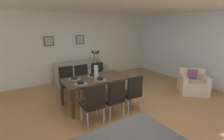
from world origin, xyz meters
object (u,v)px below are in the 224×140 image
dining_chair_mid_left (132,91)px  sofa (82,75)px  dining_table (96,81)px  bowl_near_left (81,82)px  dining_chair_mid_right (99,75)px  bowl_far_right (93,75)px  framed_picture_left (49,41)px  dining_chair_far_right (83,78)px  armchair (193,84)px  bowl_near_right (74,78)px  dining_chair_far_left (114,97)px  centerpiece_vase (96,68)px  dining_chair_near_right (67,80)px  bowl_far_left (100,78)px  dining_chair_near_left (93,102)px  framed_picture_center (80,40)px

dining_chair_mid_left → sofa: (-0.17, 2.74, -0.23)m
dining_table → sofa: (0.39, 1.89, -0.38)m
dining_table → dining_chair_mid_left: dining_chair_mid_left is taller
dining_table → bowl_near_left: size_ratio=10.59×
dining_chair_mid_right → bowl_far_right: dining_chair_mid_right is taller
bowl_far_right → framed_picture_left: bearing=105.0°
dining_chair_far_right → armchair: size_ratio=0.81×
dining_chair_mid_left → bowl_near_right: size_ratio=5.41×
dining_chair_mid_left → bowl_near_right: bearing=136.3°
dining_chair_far_left → sofa: dining_chair_far_left is taller
centerpiece_vase → dining_chair_near_right: bearing=119.5°
framed_picture_left → dining_chair_near_right: bearing=-86.7°
dining_chair_far_left → centerpiece_vase: centerpiece_vase is taller
armchair → dining_table: bearing=162.0°
bowl_far_left → dining_chair_near_left: bearing=-129.3°
bowl_far_right → framed_picture_center: size_ratio=0.49×
bowl_near_right → bowl_far_left: same height
bowl_far_left → bowl_far_right: 0.42m
dining_chair_mid_right → bowl_near_right: dining_chair_mid_right is taller
bowl_far_right → framed_picture_left: (-0.60, 2.23, 0.80)m
dining_chair_mid_right → centerpiece_vase: centerpiece_vase is taller
dining_chair_far_right → centerpiece_vase: (0.03, -0.84, 0.51)m
dining_chair_near_right → framed_picture_left: bearing=93.3°
dining_chair_far_left → armchair: size_ratio=0.81×
sofa → framed_picture_center: (0.21, 0.55, 1.30)m
bowl_near_left → framed_picture_center: size_ratio=0.49×
dining_chair_near_right → framed_picture_left: 1.88m
dining_chair_near_right → bowl_near_left: 1.14m
dining_chair_mid_right → framed_picture_center: bearing=88.3°
dining_table → armchair: armchair is taller
bowl_far_right → armchair: size_ratio=0.15×
bowl_near_left → bowl_far_right: size_ratio=1.00×
dining_chair_far_right → framed_picture_center: (0.63, 1.60, 1.07)m
dining_chair_far_left → dining_chair_mid_right: (0.56, 1.76, 0.00)m
dining_table → centerpiece_vase: centerpiece_vase is taller
dining_table → bowl_far_left: bowl_far_left is taller
bowl_near_left → framed_picture_left: 2.77m
dining_chair_mid_left → dining_chair_near_right: bearing=121.5°
dining_chair_mid_left → framed_picture_center: size_ratio=2.66×
armchair → dining_chair_mid_right: bearing=142.9°
dining_chair_near_right → framed_picture_left: size_ratio=2.73×
sofa → dining_chair_far_left: bearing=-98.1°
dining_chair_mid_right → sofa: size_ratio=0.49×
dining_chair_mid_right → dining_table: bearing=-122.1°
framed_picture_center → sofa: bearing=-110.7°
dining_chair_far_left → dining_chair_mid_left: bearing=3.3°
dining_chair_mid_left → dining_chair_far_right: bearing=109.4°
bowl_near_right → centerpiece_vase: bearing=-21.0°
dining_chair_far_right → bowl_far_left: 1.09m
centerpiece_vase → bowl_near_right: bearing=159.0°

